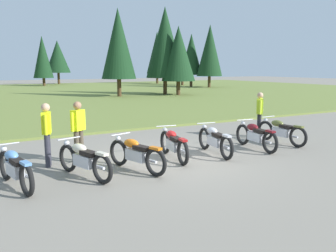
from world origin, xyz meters
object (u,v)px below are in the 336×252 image
object	(u,v)px
rider_near_row_end	(78,128)
motorcycle_red	(173,144)
motorcycle_cream	(84,159)
motorcycle_maroon	(256,135)
motorcycle_orange	(136,154)
motorcycle_olive	(281,131)
rider_with_back_turned	(47,131)
motorcycle_silver	(215,140)
motorcycle_sky_blue	(15,168)
rider_checking_bike	(260,112)

from	to	relation	value
rider_near_row_end	motorcycle_red	bearing A→B (deg)	-23.06
motorcycle_red	motorcycle_cream	bearing A→B (deg)	-170.70
motorcycle_maroon	motorcycle_red	bearing A→B (deg)	176.22
motorcycle_orange	motorcycle_olive	world-z (taller)	same
rider_near_row_end	rider_with_back_turned	world-z (taller)	same
motorcycle_olive	motorcycle_red	bearing A→B (deg)	179.79
motorcycle_silver	motorcycle_maroon	world-z (taller)	same
rider_with_back_turned	motorcycle_olive	bearing A→B (deg)	-7.40
motorcycle_sky_blue	motorcycle_cream	bearing A→B (deg)	-0.54
rider_near_row_end	motorcycle_sky_blue	bearing A→B (deg)	-140.97
rider_near_row_end	motorcycle_cream	bearing A→B (deg)	-101.29
rider_near_row_end	motorcycle_orange	bearing A→B (deg)	-57.25
motorcycle_orange	motorcycle_silver	distance (m)	2.79
motorcycle_cream	motorcycle_orange	xyz separation A→B (m)	(1.30, -0.10, 0.00)
rider_checking_bike	motorcycle_sky_blue	bearing A→B (deg)	-169.10
motorcycle_cream	rider_checking_bike	bearing A→B (deg)	13.23
motorcycle_orange	motorcycle_maroon	distance (m)	4.33
rider_with_back_turned	motorcycle_orange	bearing A→B (deg)	-38.97
motorcycle_cream	rider_near_row_end	bearing A→B (deg)	78.71
motorcycle_maroon	motorcycle_olive	size ratio (longest dim) A/B	1.00
motorcycle_maroon	rider_near_row_end	distance (m)	5.49
rider_checking_bike	rider_with_back_turned	bearing A→B (deg)	-177.94
rider_checking_bike	rider_with_back_turned	size ratio (longest dim) A/B	1.00
rider_checking_bike	motorcycle_orange	bearing A→B (deg)	-163.07
motorcycle_cream	motorcycle_olive	distance (m)	6.95
motorcycle_cream	motorcycle_sky_blue	bearing A→B (deg)	179.46
motorcycle_cream	rider_checking_bike	distance (m)	7.34
motorcycle_silver	motorcycle_olive	bearing A→B (deg)	2.17
motorcycle_red	motorcycle_silver	bearing A→B (deg)	-5.24
motorcycle_cream	rider_checking_bike	size ratio (longest dim) A/B	1.21
motorcycle_sky_blue	motorcycle_cream	xyz separation A→B (m)	(1.50, -0.01, 0.00)
motorcycle_sky_blue	motorcycle_red	bearing A→B (deg)	5.82
motorcycle_orange	motorcycle_maroon	bearing A→B (deg)	4.60
rider_near_row_end	motorcycle_olive	bearing A→B (deg)	-8.92
motorcycle_red	rider_with_back_turned	xyz separation A→B (m)	(-3.25, 0.96, 0.51)
motorcycle_cream	rider_with_back_turned	xyz separation A→B (m)	(-0.55, 1.40, 0.51)
rider_checking_bike	rider_with_back_turned	world-z (taller)	same
motorcycle_olive	rider_with_back_turned	bearing A→B (deg)	172.60
motorcycle_maroon	rider_near_row_end	bearing A→B (deg)	167.11
motorcycle_maroon	rider_with_back_turned	bearing A→B (deg)	169.45
rider_near_row_end	rider_checking_bike	size ratio (longest dim) A/B	1.00
motorcycle_sky_blue	motorcycle_silver	bearing A→B (deg)	3.13
motorcycle_cream	motorcycle_silver	distance (m)	4.08
motorcycle_cream	motorcycle_olive	xyz separation A→B (m)	(6.94, 0.43, 0.00)
motorcycle_cream	motorcycle_maroon	world-z (taller)	same
motorcycle_olive	rider_near_row_end	size ratio (longest dim) A/B	1.26
motorcycle_orange	rider_checking_bike	xyz separation A→B (m)	(5.82, 1.77, 0.51)
motorcycle_cream	motorcycle_maroon	size ratio (longest dim) A/B	0.97
rider_near_row_end	rider_checking_bike	xyz separation A→B (m)	(6.83, 0.21, 0.00)
motorcycle_olive	rider_with_back_turned	world-z (taller)	rider_with_back_turned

